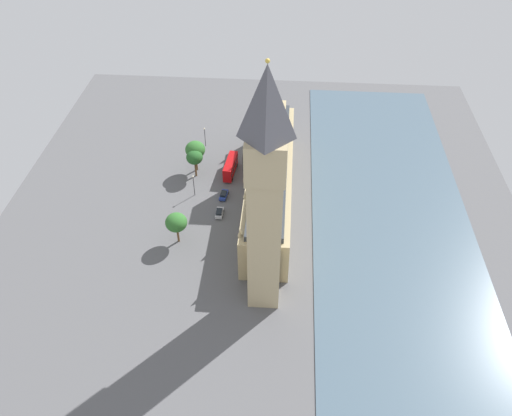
{
  "coord_description": "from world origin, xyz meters",
  "views": [
    {
      "loc": [
        -5.94,
        109.18,
        93.91
      ],
      "look_at": [
        1.0,
        12.21,
        7.26
      ],
      "focal_mm": 35.25,
      "sensor_mm": 36.0,
      "label": 1
    }
  ],
  "objects_px": {
    "clock_tower": "(265,197)",
    "double_decker_bus_opposite_hall": "(231,167)",
    "car_silver_by_river_gate": "(219,213)",
    "plane_tree_corner": "(176,223)",
    "pedestrian_near_tower": "(248,150)",
    "street_lamp_far_end": "(205,134)",
    "parliament_building": "(270,177)",
    "pedestrian_midblock": "(244,181)",
    "street_lamp_kerbside": "(193,182)",
    "plane_tree_trailing": "(195,157)",
    "car_blue_under_trees": "(224,195)",
    "plane_tree_leading": "(195,150)"
  },
  "relations": [
    {
      "from": "clock_tower",
      "to": "double_decker_bus_opposite_hall",
      "type": "xyz_separation_m",
      "value": [
        12.82,
        -46.04,
        -27.94
      ]
    },
    {
      "from": "car_silver_by_river_gate",
      "to": "plane_tree_corner",
      "type": "xyz_separation_m",
      "value": [
        9.35,
        10.75,
        5.77
      ]
    },
    {
      "from": "pedestrian_near_tower",
      "to": "street_lamp_far_end",
      "type": "xyz_separation_m",
      "value": [
        14.11,
        -2.47,
        4.03
      ]
    },
    {
      "from": "parliament_building",
      "to": "pedestrian_midblock",
      "type": "relative_size",
      "value": 35.97
    },
    {
      "from": "double_decker_bus_opposite_hall",
      "to": "pedestrian_near_tower",
      "type": "distance_m",
      "value": 12.54
    },
    {
      "from": "car_silver_by_river_gate",
      "to": "street_lamp_kerbside",
      "type": "bearing_deg",
      "value": 136.49
    },
    {
      "from": "clock_tower",
      "to": "pedestrian_near_tower",
      "type": "relative_size",
      "value": 39.48
    },
    {
      "from": "plane_tree_trailing",
      "to": "clock_tower",
      "type": "bearing_deg",
      "value": 117.61
    },
    {
      "from": "clock_tower",
      "to": "pedestrian_near_tower",
      "type": "distance_m",
      "value": 65.5
    },
    {
      "from": "pedestrian_near_tower",
      "to": "plane_tree_corner",
      "type": "height_order",
      "value": "plane_tree_corner"
    },
    {
      "from": "pedestrian_near_tower",
      "to": "plane_tree_trailing",
      "type": "height_order",
      "value": "plane_tree_trailing"
    },
    {
      "from": "car_blue_under_trees",
      "to": "street_lamp_kerbside",
      "type": "bearing_deg",
      "value": -176.13
    },
    {
      "from": "plane_tree_trailing",
      "to": "street_lamp_far_end",
      "type": "height_order",
      "value": "plane_tree_trailing"
    },
    {
      "from": "clock_tower",
      "to": "plane_tree_leading",
      "type": "relative_size",
      "value": 5.89
    },
    {
      "from": "parliament_building",
      "to": "plane_tree_trailing",
      "type": "bearing_deg",
      "value": -19.88
    },
    {
      "from": "car_blue_under_trees",
      "to": "parliament_building",
      "type": "bearing_deg",
      "value": 11.36
    },
    {
      "from": "pedestrian_midblock",
      "to": "car_silver_by_river_gate",
      "type": "bearing_deg",
      "value": 4.88
    },
    {
      "from": "parliament_building",
      "to": "car_silver_by_river_gate",
      "type": "relative_size",
      "value": 13.9
    },
    {
      "from": "clock_tower",
      "to": "car_silver_by_river_gate",
      "type": "bearing_deg",
      "value": -62.88
    },
    {
      "from": "clock_tower",
      "to": "street_lamp_far_end",
      "type": "relative_size",
      "value": 8.69
    },
    {
      "from": "car_blue_under_trees",
      "to": "pedestrian_midblock",
      "type": "bearing_deg",
      "value": 60.37
    },
    {
      "from": "clock_tower",
      "to": "street_lamp_far_end",
      "type": "xyz_separation_m",
      "value": [
        22.62,
        -60.12,
        -25.87
      ]
    },
    {
      "from": "parliament_building",
      "to": "street_lamp_far_end",
      "type": "distance_m",
      "value": 32.83
    },
    {
      "from": "car_silver_by_river_gate",
      "to": "plane_tree_corner",
      "type": "bearing_deg",
      "value": -130.13
    },
    {
      "from": "car_blue_under_trees",
      "to": "street_lamp_kerbside",
      "type": "height_order",
      "value": "street_lamp_kerbside"
    },
    {
      "from": "parliament_building",
      "to": "car_blue_under_trees",
      "type": "relative_size",
      "value": 13.19
    },
    {
      "from": "street_lamp_kerbside",
      "to": "pedestrian_midblock",
      "type": "bearing_deg",
      "value": -153.58
    },
    {
      "from": "street_lamp_kerbside",
      "to": "plane_tree_leading",
      "type": "bearing_deg",
      "value": -84.08
    },
    {
      "from": "parliament_building",
      "to": "street_lamp_far_end",
      "type": "xyz_separation_m",
      "value": [
        22.18,
        -24.08,
        -2.52
      ]
    },
    {
      "from": "double_decker_bus_opposite_hall",
      "to": "car_blue_under_trees",
      "type": "distance_m",
      "value": 11.37
    },
    {
      "from": "car_blue_under_trees",
      "to": "street_lamp_kerbside",
      "type": "relative_size",
      "value": 0.66
    },
    {
      "from": "car_blue_under_trees",
      "to": "clock_tower",
      "type": "bearing_deg",
      "value": -62.53
    },
    {
      "from": "pedestrian_near_tower",
      "to": "street_lamp_far_end",
      "type": "distance_m",
      "value": 14.88
    },
    {
      "from": "parliament_building",
      "to": "street_lamp_kerbside",
      "type": "xyz_separation_m",
      "value": [
        21.66,
        0.87,
        -2.37
      ]
    },
    {
      "from": "street_lamp_far_end",
      "to": "parliament_building",
      "type": "bearing_deg",
      "value": 132.65
    },
    {
      "from": "plane_tree_trailing",
      "to": "car_blue_under_trees",
      "type": "bearing_deg",
      "value": 135.35
    },
    {
      "from": "street_lamp_far_end",
      "to": "pedestrian_near_tower",
      "type": "bearing_deg",
      "value": 170.09
    },
    {
      "from": "car_silver_by_river_gate",
      "to": "pedestrian_near_tower",
      "type": "height_order",
      "value": "car_silver_by_river_gate"
    },
    {
      "from": "car_blue_under_trees",
      "to": "street_lamp_far_end",
      "type": "xyz_separation_m",
      "value": [
        9.01,
        -25.28,
        3.81
      ]
    },
    {
      "from": "pedestrian_midblock",
      "to": "plane_tree_trailing",
      "type": "height_order",
      "value": "plane_tree_trailing"
    },
    {
      "from": "street_lamp_far_end",
      "to": "plane_tree_trailing",
      "type": "bearing_deg",
      "value": 88.14
    },
    {
      "from": "plane_tree_corner",
      "to": "clock_tower",
      "type": "bearing_deg",
      "value": 144.83
    },
    {
      "from": "car_silver_by_river_gate",
      "to": "plane_tree_corner",
      "type": "relative_size",
      "value": 0.48
    },
    {
      "from": "car_silver_by_river_gate",
      "to": "pedestrian_midblock",
      "type": "distance_m",
      "value": 15.74
    },
    {
      "from": "clock_tower",
      "to": "plane_tree_trailing",
      "type": "height_order",
      "value": "clock_tower"
    },
    {
      "from": "plane_tree_corner",
      "to": "street_lamp_far_end",
      "type": "bearing_deg",
      "value": -90.81
    },
    {
      "from": "car_silver_by_river_gate",
      "to": "plane_tree_trailing",
      "type": "relative_size",
      "value": 0.49
    },
    {
      "from": "clock_tower",
      "to": "plane_tree_leading",
      "type": "xyz_separation_m",
      "value": [
        23.35,
        -47.18,
        -23.11
      ]
    },
    {
      "from": "plane_tree_leading",
      "to": "street_lamp_far_end",
      "type": "xyz_separation_m",
      "value": [
        -0.72,
        -12.94,
        -2.76
      ]
    },
    {
      "from": "plane_tree_trailing",
      "to": "plane_tree_corner",
      "type": "relative_size",
      "value": 0.98
    }
  ]
}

